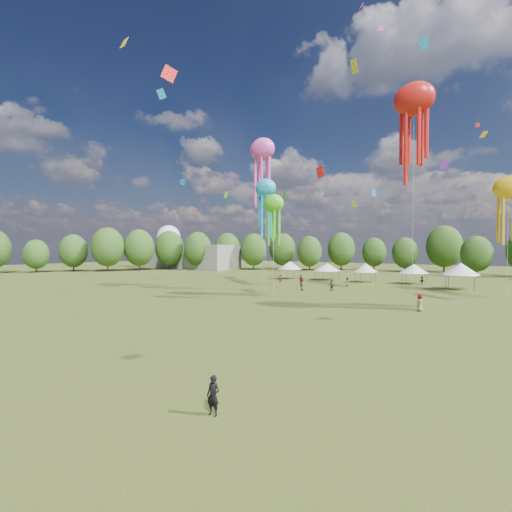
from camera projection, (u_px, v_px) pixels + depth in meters
The scene contains 10 objects.
ground at pixel (132, 363), 20.14m from camera, with size 300.00×300.00×0.00m, color #384416.
observer_main at pixel (213, 395), 13.75m from camera, with size 0.58×0.38×1.60m, color black.
spectator_near at pixel (302, 285), 55.18m from camera, with size 0.87×0.68×1.80m, color gray.
spectators_far at pixel (367, 285), 54.90m from camera, with size 38.73×29.66×1.90m.
festival_tents at pixel (369, 268), 67.55m from camera, with size 38.40×10.71×4.42m.
show_kites at pixel (415, 135), 44.88m from camera, with size 47.47×14.55×29.56m.
small_kites at pixel (358, 99), 53.70m from camera, with size 76.99×51.27×43.95m.
treeline at pixel (376, 250), 73.31m from camera, with size 201.57×95.24×13.43m.
hangar at pixel (186, 257), 120.38m from camera, with size 40.00×12.00×8.00m, color gray.
radome at pixel (169, 241), 134.38m from camera, with size 9.00×9.00×16.00m.
Camera 1 is at (17.52, -12.13, 6.67)m, focal length 24.10 mm.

